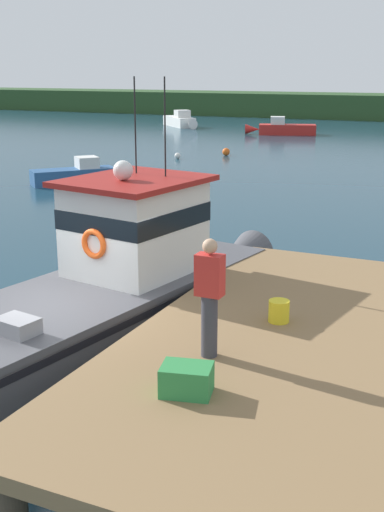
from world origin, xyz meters
The scene contains 11 objects.
ground_plane centered at (0.00, 0.00, 0.00)m, with size 200.00×200.00×0.00m, color #193847.
dock centered at (4.80, 0.00, 1.07)m, with size 6.00×9.00×1.20m.
main_fishing_boat centered at (0.30, 1.19, 1.01)m, with size 3.86×9.97×4.80m.
crate_single_far centered at (3.37, -2.24, 1.38)m, with size 0.60×0.44×0.36m, color #2D8442.
bait_bucket centered at (3.66, 0.47, 1.37)m, with size 0.32×0.32×0.34m, color yellow.
deckhand_by_the_boat centered at (3.19, -1.13, 2.06)m, with size 0.36×0.22×1.63m.
moored_boat_mid_harbor centered at (-10.40, 15.95, 0.40)m, with size 3.69×4.04×1.16m.
moored_boat_far_left centered at (-8.98, 41.36, 0.47)m, with size 5.45×2.67×1.37m.
moored_boat_outer_mooring centered at (-19.25, 44.69, 0.50)m, with size 4.88×4.80×1.45m.
mooring_buoy_inshore centered at (-8.14, 27.68, 0.22)m, with size 0.44×0.44×0.44m, color #EA5B19.
mooring_buoy_spare_mooring centered at (-10.09, 25.18, 0.17)m, with size 0.34×0.34×0.34m, color silver.
Camera 1 is at (6.44, -8.76, 4.94)m, focal length 46.74 mm.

